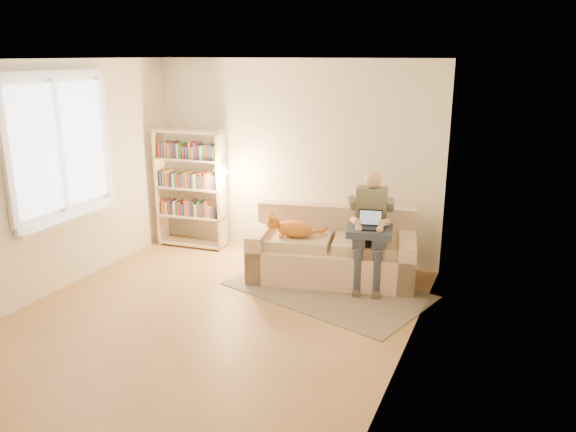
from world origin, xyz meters
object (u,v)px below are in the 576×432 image
at_px(person, 370,223).
at_px(laptop, 366,223).
at_px(cat, 292,228).
at_px(sofa, 332,254).
at_px(bookshelf, 190,183).

height_order(person, laptop, person).
xyz_separation_m(person, cat, (-0.91, -0.17, -0.13)).
xyz_separation_m(sofa, cat, (-0.44, -0.22, 0.34)).
height_order(person, bookshelf, bookshelf).
bearing_deg(bookshelf, laptop, -14.65).
bearing_deg(sofa, laptop, -32.40).
xyz_separation_m(cat, bookshelf, (-1.76, 0.54, 0.28)).
relative_size(sofa, laptop, 6.80).
bearing_deg(laptop, sofa, 147.60).
xyz_separation_m(person, bookshelf, (-2.67, 0.37, 0.15)).
height_order(sofa, laptop, laptop).
bearing_deg(sofa, person, -18.45).
relative_size(sofa, cat, 3.19).
xyz_separation_m(sofa, bookshelf, (-2.20, 0.31, 0.62)).
xyz_separation_m(laptop, bookshelf, (-2.65, 0.48, 0.13)).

